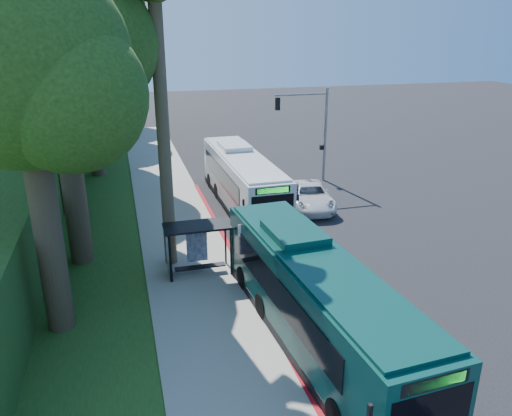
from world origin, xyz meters
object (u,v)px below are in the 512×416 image
object	(u,v)px
white_bus	(242,179)
teal_bus	(315,298)
bus_shelter	(193,239)
pickup	(309,196)

from	to	relation	value
white_bus	teal_bus	world-z (taller)	teal_bus
white_bus	teal_bus	xyz separation A→B (m)	(-1.10, -15.41, 0.03)
bus_shelter	white_bus	size ratio (longest dim) A/B	0.25
teal_bus	pickup	bearing A→B (deg)	65.62
white_bus	pickup	size ratio (longest dim) A/B	2.24
bus_shelter	teal_bus	size ratio (longest dim) A/B	0.25
white_bus	bus_shelter	bearing A→B (deg)	-118.29
bus_shelter	pickup	bearing A→B (deg)	40.03
white_bus	teal_bus	size ratio (longest dim) A/B	0.97
bus_shelter	white_bus	distance (m)	9.84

